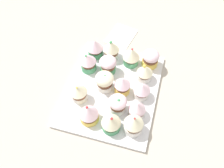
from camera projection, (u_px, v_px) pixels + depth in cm
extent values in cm
cube|color=#B2A899|center=(112.00, 93.00, 86.97)|extent=(180.00, 180.00, 3.00)
cube|color=silver|center=(112.00, 90.00, 85.22)|extent=(38.63, 31.75, 1.20)
cylinder|color=white|center=(133.00, 127.00, 75.04)|extent=(6.09, 6.09, 2.80)
cylinder|color=brown|center=(134.00, 124.00, 73.33)|extent=(5.47, 5.47, 1.32)
cone|color=#F4EDC6|center=(134.00, 121.00, 71.35)|extent=(6.12, 6.12, 3.45)
sphere|color=red|center=(135.00, 118.00, 70.03)|extent=(0.69, 0.69, 0.69)
cylinder|color=white|center=(136.00, 112.00, 78.21)|extent=(5.41, 5.41, 2.25)
cylinder|color=brown|center=(137.00, 110.00, 76.85)|extent=(5.07, 5.07, 1.03)
cone|color=silver|center=(138.00, 107.00, 75.00)|extent=(5.59, 5.59, 3.42)
cylinder|color=white|center=(141.00, 93.00, 82.45)|extent=(5.21, 5.21, 2.33)
cylinder|color=brown|center=(142.00, 90.00, 81.05)|extent=(4.82, 4.82, 1.06)
cone|color=silver|center=(143.00, 87.00, 79.31)|extent=(5.70, 5.70, 3.12)
cylinder|color=white|center=(144.00, 76.00, 86.31)|extent=(5.22, 5.22, 2.34)
cylinder|color=brown|center=(145.00, 74.00, 84.91)|extent=(4.76, 4.76, 1.04)
cone|color=#F4EDC6|center=(145.00, 70.00, 83.11)|extent=(5.66, 5.66, 3.32)
sphere|color=#EAD64C|center=(144.00, 66.00, 82.13)|extent=(1.16, 1.16, 1.16)
cylinder|color=#EFC651|center=(150.00, 62.00, 89.79)|extent=(5.93, 5.93, 2.73)
cylinder|color=brown|center=(150.00, 59.00, 88.22)|extent=(5.54, 5.54, 1.05)
ellipsoid|color=silver|center=(151.00, 56.00, 86.81)|extent=(6.20, 6.20, 3.93)
cylinder|color=#4C9E6B|center=(111.00, 126.00, 75.49)|extent=(5.90, 5.90, 2.38)
cylinder|color=brown|center=(111.00, 123.00, 74.03)|extent=(5.22, 5.22, 1.13)
cone|color=#F4EDC6|center=(111.00, 120.00, 72.00)|extent=(6.16, 6.16, 3.77)
sphere|color=red|center=(112.00, 119.00, 70.33)|extent=(0.83, 0.83, 0.83)
cylinder|color=white|center=(118.00, 107.00, 79.12)|extent=(5.46, 5.46, 2.48)
cylinder|color=brown|center=(118.00, 104.00, 77.50)|extent=(5.12, 5.12, 1.44)
ellipsoid|color=silver|center=(118.00, 102.00, 76.00)|extent=(6.01, 6.01, 3.62)
sphere|color=#4CB266|center=(119.00, 100.00, 74.40)|extent=(1.02, 1.02, 1.02)
cylinder|color=#EFC651|center=(122.00, 89.00, 83.10)|extent=(5.37, 5.37, 2.69)
cylinder|color=brown|center=(122.00, 86.00, 81.41)|extent=(4.93, 4.93, 1.37)
cone|color=silver|center=(123.00, 82.00, 79.56)|extent=(5.59, 5.59, 3.09)
cylinder|color=#4C9E6B|center=(131.00, 61.00, 90.18)|extent=(5.65, 5.65, 2.54)
cylinder|color=brown|center=(131.00, 58.00, 88.69)|extent=(5.08, 5.08, 1.07)
cone|color=#F4EDC6|center=(132.00, 54.00, 86.62)|extent=(6.28, 6.28, 3.92)
sphere|color=red|center=(132.00, 49.00, 85.32)|extent=(0.79, 0.79, 0.79)
cylinder|color=#EFC651|center=(89.00, 117.00, 77.20)|extent=(6.20, 6.20, 2.40)
cylinder|color=brown|center=(89.00, 115.00, 75.77)|extent=(5.73, 5.73, 1.06)
cone|color=silver|center=(88.00, 111.00, 73.71)|extent=(6.24, 6.24, 3.88)
sphere|color=red|center=(87.00, 107.00, 72.37)|extent=(0.86, 0.86, 0.86)
cylinder|color=white|center=(104.00, 86.00, 83.99)|extent=(5.79, 5.79, 2.43)
cylinder|color=brown|center=(104.00, 83.00, 82.38)|extent=(5.35, 5.35, 1.44)
ellipsoid|color=#F4EDC6|center=(104.00, 79.00, 80.76)|extent=(6.45, 6.45, 4.10)
sphere|color=#4CB266|center=(105.00, 76.00, 79.11)|extent=(0.63, 0.63, 0.63)
cylinder|color=#4C9E6B|center=(108.00, 68.00, 88.34)|extent=(5.73, 5.73, 2.34)
cylinder|color=brown|center=(108.00, 65.00, 86.75)|extent=(5.16, 5.16, 1.50)
ellipsoid|color=silver|center=(108.00, 62.00, 85.23)|extent=(6.20, 6.20, 3.59)
cylinder|color=white|center=(111.00, 54.00, 92.00)|extent=(5.55, 5.55, 2.56)
cylinder|color=brown|center=(111.00, 51.00, 90.27)|extent=(5.31, 5.31, 1.60)
cone|color=#F4EDC6|center=(111.00, 46.00, 87.99)|extent=(6.00, 6.00, 3.92)
sphere|color=#4CB266|center=(111.00, 42.00, 86.55)|extent=(1.11, 1.11, 1.11)
cylinder|color=white|center=(79.00, 96.00, 81.59)|extent=(5.50, 5.50, 2.46)
cylinder|color=brown|center=(79.00, 93.00, 79.91)|extent=(5.27, 5.27, 1.58)
cone|color=#F4EDC6|center=(78.00, 89.00, 78.00)|extent=(5.93, 5.93, 3.03)
sphere|color=#EAD64C|center=(77.00, 88.00, 76.68)|extent=(0.76, 0.76, 0.76)
cylinder|color=#4C9E6B|center=(89.00, 66.00, 88.61)|extent=(5.64, 5.64, 2.74)
cylinder|color=brown|center=(88.00, 63.00, 86.87)|extent=(5.16, 5.16, 1.47)
cone|color=silver|center=(88.00, 59.00, 84.91)|extent=(5.94, 5.94, 3.25)
sphere|color=#4CB266|center=(86.00, 56.00, 83.68)|extent=(0.78, 0.78, 0.78)
cylinder|color=#4C9E6B|center=(95.00, 52.00, 92.54)|extent=(5.71, 5.71, 2.63)
cylinder|color=brown|center=(95.00, 49.00, 90.97)|extent=(5.17, 5.17, 1.13)
cone|color=silver|center=(95.00, 45.00, 88.89)|extent=(6.26, 6.26, 3.89)
cube|color=white|center=(121.00, 36.00, 100.63)|extent=(14.58, 12.46, 0.60)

